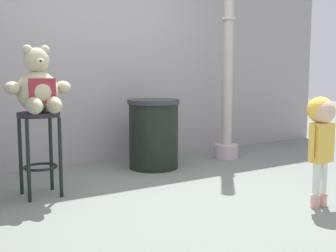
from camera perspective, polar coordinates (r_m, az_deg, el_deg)
name	(u,v)px	position (r m, az deg, el deg)	size (l,w,h in m)	color
ground_plane	(191,199)	(3.74, 3.09, -9.73)	(24.00, 24.00, 0.00)	slate
building_wall	(98,34)	(5.33, -9.34, 12.07)	(7.28, 0.30, 3.10)	gray
bar_stool_with_teddy	(39,137)	(3.89, -16.79, -1.44)	(0.37, 0.37, 0.74)	black
teddy_bear	(39,88)	(3.83, -16.91, 4.86)	(0.56, 0.50, 0.58)	#AFAA87
child_walking	(321,127)	(3.62, 19.80, -0.19)	(0.28, 0.23, 0.90)	#DEA697
trash_bin	(154,134)	(4.85, -1.95, -1.03)	(0.59, 0.59, 0.79)	black
lamppost	(228,63)	(5.41, 8.00, 8.34)	(0.30, 0.30, 3.01)	#B5A1A7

